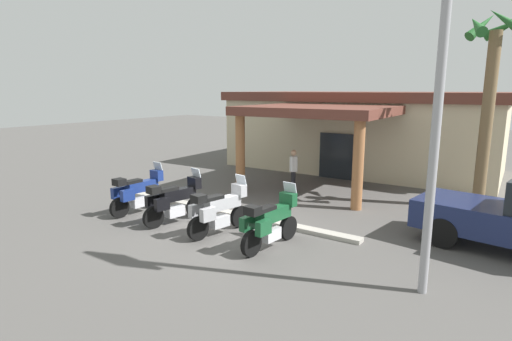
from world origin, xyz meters
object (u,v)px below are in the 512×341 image
object	(u,v)px
motorcycle_silver	(219,210)
palm_tree_near_portico	(491,79)
roadside_sign	(444,38)
motorcycle_green	(270,222)
pedestrian	(293,168)
motorcycle_blue	(138,192)
motorcycle_black	(174,201)
motel_building	(361,130)

from	to	relation	value
motorcycle_silver	palm_tree_near_portico	xyz separation A→B (m)	(5.80, 7.18, 3.72)
motorcycle_silver	roadside_sign	xyz separation A→B (m)	(5.63, -0.35, 4.29)
motorcycle_green	pedestrian	xyz separation A→B (m)	(-2.40, 5.52, 0.30)
palm_tree_near_portico	motorcycle_blue	bearing A→B (deg)	-142.78
motorcycle_blue	motorcycle_black	xyz separation A→B (m)	(1.77, -0.09, 0.00)
motel_building	pedestrian	world-z (taller)	motel_building
motorcycle_black	palm_tree_near_portico	bearing A→B (deg)	-35.80
motorcycle_black	palm_tree_near_portico	xyz separation A→B (m)	(7.57, 7.19, 3.72)
motel_building	motorcycle_green	size ratio (longest dim) A/B	6.08
motorcycle_black	roadside_sign	distance (m)	8.56
motorcycle_black	palm_tree_near_portico	world-z (taller)	palm_tree_near_portico
motel_building	motorcycle_blue	bearing A→B (deg)	-106.87
motorcycle_blue	motorcycle_green	xyz separation A→B (m)	(5.32, -0.15, 0.00)
motel_building	motorcycle_green	xyz separation A→B (m)	(2.02, -11.97, -1.33)
motorcycle_black	motorcycle_silver	xyz separation A→B (m)	(1.77, 0.01, 0.00)
motorcycle_silver	palm_tree_near_portico	bearing A→B (deg)	-28.15
motorcycle_blue	palm_tree_near_portico	bearing A→B (deg)	-49.07
motorcycle_silver	roadside_sign	bearing A→B (deg)	-82.73
motorcycle_silver	roadside_sign	distance (m)	7.09
palm_tree_near_portico	motorcycle_silver	bearing A→B (deg)	-128.93
motorcycle_black	motorcycle_green	size ratio (longest dim) A/B	0.99
pedestrian	palm_tree_near_portico	xyz separation A→B (m)	(6.43, 1.73, 3.42)
motel_building	motorcycle_black	xyz separation A→B (m)	(-1.52, -11.91, -1.33)
roadside_sign	pedestrian	bearing A→B (deg)	137.23
motel_building	roadside_sign	world-z (taller)	roadside_sign
motorcycle_silver	pedestrian	xyz separation A→B (m)	(-0.63, 5.45, 0.30)
motel_building	pedestrian	xyz separation A→B (m)	(-0.38, -6.46, -1.03)
motorcycle_blue	motorcycle_green	bearing A→B (deg)	-87.93
motorcycle_silver	pedestrian	bearing A→B (deg)	17.37
motel_building	palm_tree_near_portico	distance (m)	8.04
palm_tree_near_portico	roadside_sign	world-z (taller)	roadside_sign
motel_building	motorcycle_blue	distance (m)	12.34
motorcycle_black	pedestrian	world-z (taller)	pedestrian
roadside_sign	palm_tree_near_portico	bearing A→B (deg)	88.72
motel_building	motorcycle_green	world-z (taller)	motel_building
motorcycle_green	palm_tree_near_portico	bearing A→B (deg)	-23.27
motel_building	motorcycle_green	bearing A→B (deg)	-81.71
motorcycle_black	motorcycle_green	bearing A→B (deg)	-80.29
motorcycle_black	pedestrian	xyz separation A→B (m)	(1.14, 5.46, 0.30)
motorcycle_silver	palm_tree_near_portico	world-z (taller)	palm_tree_near_portico
motorcycle_blue	pedestrian	size ratio (longest dim) A/B	1.29
motorcycle_black	roadside_sign	xyz separation A→B (m)	(7.41, -0.34, 4.29)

